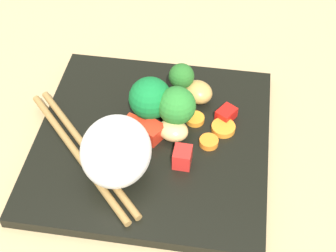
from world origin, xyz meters
The scene contains 17 objects.
ground_plane centered at (0.00, 0.00, -1.00)cm, with size 110.00×110.00×2.00cm, color tan.
square_plate centered at (0.00, 0.00, 0.69)cm, with size 28.14×28.14×1.38cm, color black.
rice_mound centered at (-5.93, 2.89, 5.22)cm, with size 8.53×7.79×7.68cm, color white.
broccoli_floret_0 centered at (2.56, -2.61, 4.69)cm, with size 4.72×4.72×5.78cm.
broccoli_floret_1 centered at (8.11, -2.45, 4.31)cm, with size 3.29×3.29×4.95cm.
broccoli_floret_2 centered at (3.40, 0.77, 4.61)cm, with size 5.30×5.30×6.00cm.
carrot_slice_0 centered at (2.56, -8.45, 1.75)cm, with size 2.95×2.95×0.75cm, color orange.
carrot_slice_1 centered at (-0.25, -6.91, 1.77)cm, with size 2.30×2.30×0.78cm, color orange.
carrot_slice_2 centered at (3.55, -4.84, 1.73)cm, with size 2.33×2.33×0.70cm, color orange.
pepper_chunk_0 centered at (0.88, 2.49, 2.09)cm, with size 2.46×2.53×1.41cm, color red.
pepper_chunk_1 centered at (4.60, -8.62, 2.13)cm, with size 2.42×1.83×1.49cm, color red.
pepper_chunk_2 centered at (5.66, -1.04, 2.23)cm, with size 2.13×1.81×1.71cm, color red.
pepper_chunk_3 centered at (-3.43, -4.16, 2.53)cm, with size 2.31×2.05×2.29cm, color red.
pepper_chunk_4 centered at (0.14, 0.32, 2.38)cm, with size 2.46×2.44×2.00cm, color red.
chicken_piece_0 centered at (7.41, -4.73, 2.73)cm, with size 3.87×3.40×2.71cm, color tan.
chicken_piece_1 centered at (0.54, -2.49, 2.52)cm, with size 3.78×3.15×2.27cm, color #DBB16D.
chopstick_pair centered at (-3.88, 7.68, 1.81)cm, with size 18.24×17.31×0.86cm.
Camera 1 is at (-40.71, -8.22, 48.17)cm, focal length 54.91 mm.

